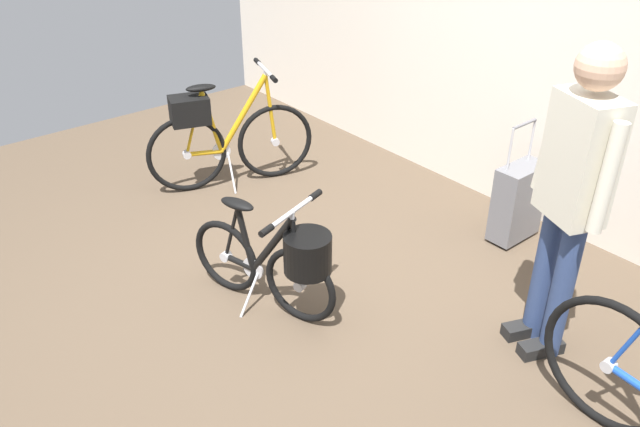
{
  "coord_description": "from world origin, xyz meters",
  "views": [
    {
      "loc": [
        2.34,
        -1.7,
        2.38
      ],
      "look_at": [
        -0.09,
        0.29,
        0.55
      ],
      "focal_mm": 36.43,
      "sensor_mm": 36.0,
      "label": 1
    }
  ],
  "objects": [
    {
      "name": "display_bike_right",
      "position": [
        -1.65,
        0.61,
        0.42
      ],
      "size": [
        0.59,
        1.24,
        0.91
      ],
      "color": "black",
      "rests_on": "ground_plane"
    },
    {
      "name": "visitor_near_wall",
      "position": [
        1.01,
        0.93,
        0.94
      ],
      "size": [
        0.5,
        0.36,
        1.64
      ],
      "color": "navy",
      "rests_on": "ground_plane"
    },
    {
      "name": "ground_plane",
      "position": [
        0.0,
        0.0,
        0.0
      ],
      "size": [
        7.08,
        7.08,
        0.0
      ],
      "primitive_type": "plane",
      "color": "brown"
    },
    {
      "name": "back_wall",
      "position": [
        0.0,
        2.1,
        1.47
      ],
      "size": [
        7.08,
        0.1,
        2.95
      ],
      "primitive_type": "cube",
      "color": "silver",
      "rests_on": "ground_plane"
    },
    {
      "name": "folding_bike_foreground",
      "position": [
        -0.1,
        0.01,
        0.35
      ],
      "size": [
        0.96,
        0.52,
        0.71
      ],
      "color": "black",
      "rests_on": "ground_plane"
    },
    {
      "name": "rolling_suitcase",
      "position": [
        0.27,
        1.7,
        0.28
      ],
      "size": [
        0.18,
        0.36,
        0.83
      ],
      "color": "slate",
      "rests_on": "ground_plane"
    }
  ]
}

